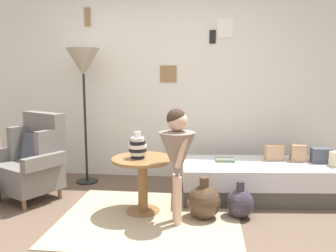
{
  "coord_description": "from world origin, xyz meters",
  "views": [
    {
      "loc": [
        0.57,
        -2.75,
        1.4
      ],
      "look_at": [
        0.15,
        0.95,
        0.85
      ],
      "focal_mm": 37.25,
      "sensor_mm": 36.0,
      "label": 1
    }
  ],
  "objects_px": {
    "armchair": "(33,160)",
    "demijohn_near": "(204,202)",
    "person_child": "(177,151)",
    "demijohn_far": "(240,203)",
    "vase_striped": "(138,147)",
    "book_on_daybed": "(225,160)",
    "floor_lamp": "(83,67)",
    "side_table": "(143,173)",
    "daybed": "(265,180)"
  },
  "relations": [
    {
      "from": "floor_lamp",
      "to": "demijohn_far",
      "type": "xyz_separation_m",
      "value": [
        1.89,
        -0.94,
        -1.36
      ]
    },
    {
      "from": "vase_striped",
      "to": "demijohn_near",
      "type": "distance_m",
      "value": 0.84
    },
    {
      "from": "armchair",
      "to": "daybed",
      "type": "relative_size",
      "value": 0.49
    },
    {
      "from": "book_on_daybed",
      "to": "demijohn_far",
      "type": "distance_m",
      "value": 0.73
    },
    {
      "from": "vase_striped",
      "to": "demijohn_near",
      "type": "height_order",
      "value": "vase_striped"
    },
    {
      "from": "daybed",
      "to": "vase_striped",
      "type": "distance_m",
      "value": 1.57
    },
    {
      "from": "side_table",
      "to": "person_child",
      "type": "bearing_deg",
      "value": -32.3
    },
    {
      "from": "floor_lamp",
      "to": "demijohn_far",
      "type": "height_order",
      "value": "floor_lamp"
    },
    {
      "from": "person_child",
      "to": "demijohn_far",
      "type": "distance_m",
      "value": 0.85
    },
    {
      "from": "daybed",
      "to": "demijohn_far",
      "type": "distance_m",
      "value": 0.72
    },
    {
      "from": "side_table",
      "to": "daybed",
      "type": "bearing_deg",
      "value": 24.94
    },
    {
      "from": "side_table",
      "to": "book_on_daybed",
      "type": "bearing_deg",
      "value": 37.28
    },
    {
      "from": "armchair",
      "to": "demijohn_far",
      "type": "bearing_deg",
      "value": -7.63
    },
    {
      "from": "armchair",
      "to": "floor_lamp",
      "type": "distance_m",
      "value": 1.3
    },
    {
      "from": "armchair",
      "to": "vase_striped",
      "type": "relative_size",
      "value": 3.59
    },
    {
      "from": "daybed",
      "to": "floor_lamp",
      "type": "height_order",
      "value": "floor_lamp"
    },
    {
      "from": "person_child",
      "to": "demijohn_far",
      "type": "xyz_separation_m",
      "value": [
        0.61,
        0.21,
        -0.55
      ]
    },
    {
      "from": "book_on_daybed",
      "to": "demijohn_far",
      "type": "height_order",
      "value": "book_on_daybed"
    },
    {
      "from": "person_child",
      "to": "demijohn_near",
      "type": "bearing_deg",
      "value": 30.29
    },
    {
      "from": "armchair",
      "to": "daybed",
      "type": "height_order",
      "value": "armchair"
    },
    {
      "from": "demijohn_near",
      "to": "person_child",
      "type": "bearing_deg",
      "value": -149.71
    },
    {
      "from": "daybed",
      "to": "demijohn_near",
      "type": "xyz_separation_m",
      "value": [
        -0.69,
        -0.7,
        -0.03
      ]
    },
    {
      "from": "demijohn_far",
      "to": "vase_striped",
      "type": "bearing_deg",
      "value": 179.55
    },
    {
      "from": "vase_striped",
      "to": "floor_lamp",
      "type": "bearing_deg",
      "value": 133.17
    },
    {
      "from": "side_table",
      "to": "book_on_daybed",
      "type": "height_order",
      "value": "side_table"
    },
    {
      "from": "vase_striped",
      "to": "floor_lamp",
      "type": "relative_size",
      "value": 0.16
    },
    {
      "from": "side_table",
      "to": "floor_lamp",
      "type": "height_order",
      "value": "floor_lamp"
    },
    {
      "from": "floor_lamp",
      "to": "book_on_daybed",
      "type": "xyz_separation_m",
      "value": [
        1.77,
        -0.27,
        -1.09
      ]
    },
    {
      "from": "armchair",
      "to": "vase_striped",
      "type": "height_order",
      "value": "armchair"
    },
    {
      "from": "armchair",
      "to": "demijohn_near",
      "type": "relative_size",
      "value": 2.33
    },
    {
      "from": "person_child",
      "to": "demijohn_far",
      "type": "height_order",
      "value": "person_child"
    },
    {
      "from": "armchair",
      "to": "demijohn_near",
      "type": "distance_m",
      "value": 1.99
    },
    {
      "from": "floor_lamp",
      "to": "person_child",
      "type": "bearing_deg",
      "value": -41.77
    },
    {
      "from": "vase_striped",
      "to": "armchair",
      "type": "bearing_deg",
      "value": 166.74
    },
    {
      "from": "armchair",
      "to": "demijohn_near",
      "type": "bearing_deg",
      "value": -10.85
    },
    {
      "from": "armchair",
      "to": "daybed",
      "type": "bearing_deg",
      "value": 7.11
    },
    {
      "from": "floor_lamp",
      "to": "person_child",
      "type": "xyz_separation_m",
      "value": [
        1.29,
        -1.15,
        -0.8
      ]
    },
    {
      "from": "daybed",
      "to": "demijohn_near",
      "type": "bearing_deg",
      "value": -134.83
    },
    {
      "from": "daybed",
      "to": "demijohn_near",
      "type": "relative_size",
      "value": 4.72
    },
    {
      "from": "demijohn_near",
      "to": "side_table",
      "type": "bearing_deg",
      "value": 172.09
    },
    {
      "from": "floor_lamp",
      "to": "book_on_daybed",
      "type": "height_order",
      "value": "floor_lamp"
    },
    {
      "from": "side_table",
      "to": "demijohn_near",
      "type": "bearing_deg",
      "value": -7.91
    },
    {
      "from": "book_on_daybed",
      "to": "demijohn_far",
      "type": "xyz_separation_m",
      "value": [
        0.12,
        -0.67,
        -0.27
      ]
    },
    {
      "from": "vase_striped",
      "to": "book_on_daybed",
      "type": "distance_m",
      "value": 1.15
    },
    {
      "from": "person_child",
      "to": "daybed",
      "type": "bearing_deg",
      "value": 41.79
    },
    {
      "from": "daybed",
      "to": "demijohn_far",
      "type": "height_order",
      "value": "daybed"
    },
    {
      "from": "person_child",
      "to": "book_on_daybed",
      "type": "height_order",
      "value": "person_child"
    },
    {
      "from": "vase_striped",
      "to": "floor_lamp",
      "type": "distance_m",
      "value": 1.52
    },
    {
      "from": "demijohn_far",
      "to": "demijohn_near",
      "type": "bearing_deg",
      "value": -169.73
    },
    {
      "from": "armchair",
      "to": "demijohn_near",
      "type": "xyz_separation_m",
      "value": [
        1.93,
        -0.37,
        -0.27
      ]
    }
  ]
}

